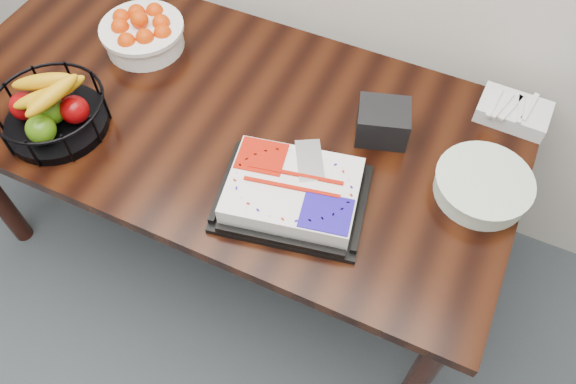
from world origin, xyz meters
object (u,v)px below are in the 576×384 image
at_px(tangerine_bowl, 142,28).
at_px(plate_stack, 482,186).
at_px(table, 226,131).
at_px(cake_tray, 293,192).
at_px(napkin_box, 383,122).
at_px(fruit_basket, 51,110).

xyz_separation_m(tangerine_bowl, plate_stack, (1.16, -0.12, -0.04)).
distance_m(table, cake_tray, 0.40).
relative_size(table, napkin_box, 12.23).
bearing_deg(table, fruit_basket, -148.91).
bearing_deg(cake_tray, fruit_basket, -175.98).
xyz_separation_m(cake_tray, fruit_basket, (-0.75, -0.05, 0.03)).
height_order(cake_tray, napkin_box, napkin_box).
distance_m(fruit_basket, plate_stack, 1.24).
height_order(table, tangerine_bowl, tangerine_bowl).
bearing_deg(plate_stack, napkin_box, 165.15).
bearing_deg(table, napkin_box, 14.77).
height_order(table, napkin_box, napkin_box).
bearing_deg(napkin_box, cake_tray, -113.09).
height_order(fruit_basket, plate_stack, fruit_basket).
height_order(table, plate_stack, plate_stack).
relative_size(tangerine_bowl, plate_stack, 1.03).
relative_size(table, plate_stack, 6.81).
relative_size(plate_stack, napkin_box, 1.80).
bearing_deg(cake_tray, plate_stack, 27.71).
height_order(fruit_basket, napkin_box, fruit_basket).
relative_size(tangerine_bowl, fruit_basket, 0.85).
bearing_deg(tangerine_bowl, plate_stack, -5.83).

